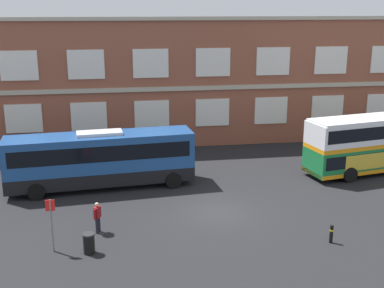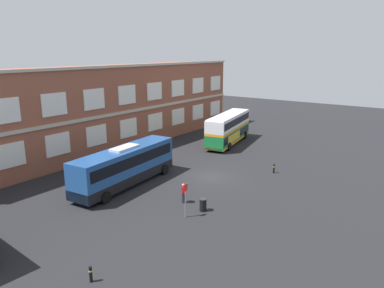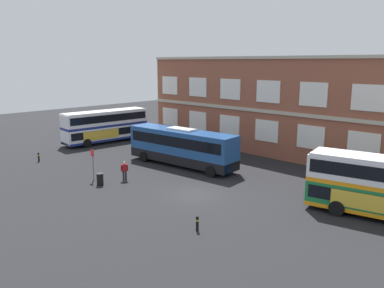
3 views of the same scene
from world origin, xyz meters
The scene contains 9 objects.
ground_plane centered at (0.00, 2.00, 0.00)m, with size 120.00×120.00×0.00m, color black.
brick_terminal_building centered at (2.36, 17.98, 5.23)m, with size 45.86×8.19×10.76m.
double_decker_near centered at (-22.04, 6.42, 2.15)m, with size 3.46×11.16×4.07m.
touring_coach centered at (-6.76, 5.18, 1.91)m, with size 12.18×3.74×3.80m.
waiting_passenger centered at (-6.84, -1.67, 0.93)m, with size 0.40×0.61×1.70m.
bus_stand_flag centered at (-8.94, -3.48, 1.64)m, with size 0.44×0.10×2.70m.
station_litter_bin centered at (-7.21, -3.92, 0.52)m, with size 0.60×0.60×1.03m.
safety_bollard_west centered at (4.83, -4.68, 0.49)m, with size 0.19×0.19×0.95m.
safety_bollard_east centered at (-18.51, -4.10, 0.49)m, with size 0.19×0.19×0.95m.
Camera 3 is at (20.12, -20.70, 10.19)m, focal length 36.22 mm.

